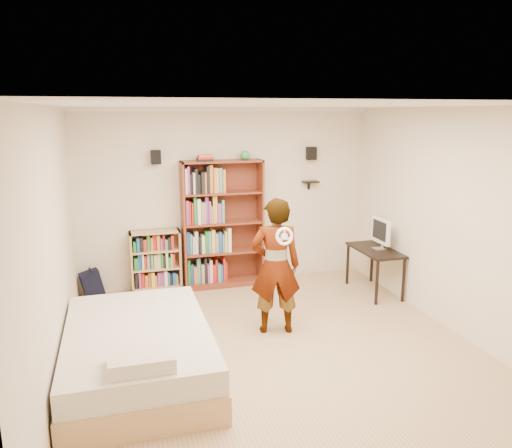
{
  "coord_description": "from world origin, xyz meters",
  "views": [
    {
      "loc": [
        -1.64,
        -4.91,
        2.63
      ],
      "look_at": [
        -0.07,
        0.6,
        1.34
      ],
      "focal_mm": 35.0,
      "sensor_mm": 36.0,
      "label": 1
    }
  ],
  "objects_px": {
    "daybed": "(138,346)",
    "low_bookshelf": "(156,261)",
    "computer_desk": "(374,271)",
    "person": "(275,266)",
    "tall_bookshelf": "(223,224)"
  },
  "relations": [
    {
      "from": "computer_desk",
      "to": "person",
      "type": "relative_size",
      "value": 0.59
    },
    {
      "from": "computer_desk",
      "to": "person",
      "type": "height_order",
      "value": "person"
    },
    {
      "from": "low_bookshelf",
      "to": "daybed",
      "type": "distance_m",
      "value": 2.51
    },
    {
      "from": "daybed",
      "to": "low_bookshelf",
      "type": "bearing_deg",
      "value": 80.96
    },
    {
      "from": "computer_desk",
      "to": "daybed",
      "type": "height_order",
      "value": "computer_desk"
    },
    {
      "from": "tall_bookshelf",
      "to": "low_bookshelf",
      "type": "xyz_separation_m",
      "value": [
        -1.02,
        0.04,
        -0.51
      ]
    },
    {
      "from": "daybed",
      "to": "computer_desk",
      "type": "bearing_deg",
      "value": 23.29
    },
    {
      "from": "computer_desk",
      "to": "daybed",
      "type": "distance_m",
      "value": 3.81
    },
    {
      "from": "tall_bookshelf",
      "to": "person",
      "type": "bearing_deg",
      "value": -82.03
    },
    {
      "from": "low_bookshelf",
      "to": "daybed",
      "type": "bearing_deg",
      "value": -99.04
    },
    {
      "from": "low_bookshelf",
      "to": "person",
      "type": "height_order",
      "value": "person"
    },
    {
      "from": "tall_bookshelf",
      "to": "person",
      "type": "distance_m",
      "value": 1.83
    },
    {
      "from": "low_bookshelf",
      "to": "daybed",
      "type": "height_order",
      "value": "low_bookshelf"
    },
    {
      "from": "person",
      "to": "low_bookshelf",
      "type": "bearing_deg",
      "value": -44.49
    },
    {
      "from": "low_bookshelf",
      "to": "person",
      "type": "relative_size",
      "value": 0.55
    }
  ]
}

